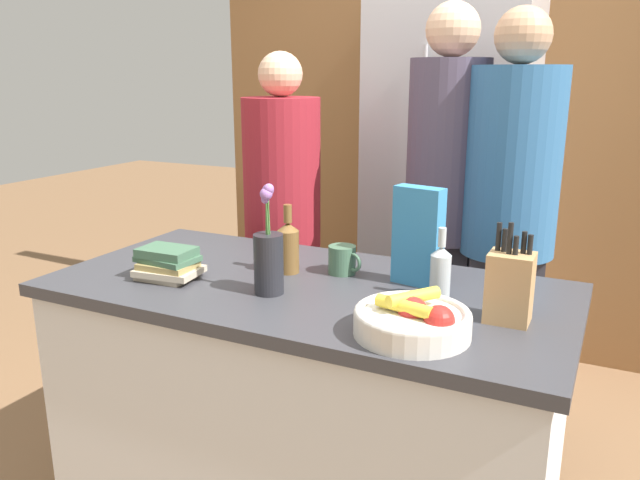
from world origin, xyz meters
name	(u,v)px	position (x,y,z in m)	size (l,w,h in m)	color
kitchen_island	(307,407)	(0.00, 0.00, 0.44)	(1.65, 0.81, 0.88)	silver
back_wall_wood	(455,116)	(0.00, 1.81, 1.30)	(2.85, 0.12, 2.60)	olive
refrigerator	(449,180)	(0.08, 1.45, 1.00)	(0.76, 0.62, 2.00)	#B7B7BC
fruit_bowl	(413,320)	(0.43, -0.24, 0.92)	(0.30, 0.30, 0.11)	silver
knife_block	(510,286)	(0.63, -0.03, 0.98)	(0.12, 0.10, 0.27)	tan
flower_vase	(269,258)	(-0.06, -0.13, 0.99)	(0.09, 0.09, 0.34)	#232328
cereal_box	(418,236)	(0.32, 0.15, 1.04)	(0.16, 0.09, 0.31)	teal
coffee_mug	(343,260)	(0.06, 0.15, 0.93)	(0.13, 0.09, 0.09)	#42664C
book_stack	(168,264)	(-0.43, -0.15, 0.93)	(0.21, 0.17, 0.10)	#B7A88E
bottle_oil	(440,271)	(0.42, 0.05, 0.97)	(0.06, 0.06, 0.22)	#B2BCC1
bottle_vinegar	(288,246)	(-0.11, 0.08, 0.97)	(0.07, 0.07, 0.23)	brown
person_at_sink	(283,217)	(-0.47, 0.68, 0.91)	(0.34, 0.34, 1.62)	#383842
person_in_blue	(444,201)	(0.22, 0.80, 1.02)	(0.32, 0.32, 1.80)	#383842
person_in_red_tee	(509,217)	(0.49, 0.75, 0.99)	(0.35, 0.35, 1.76)	#383842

